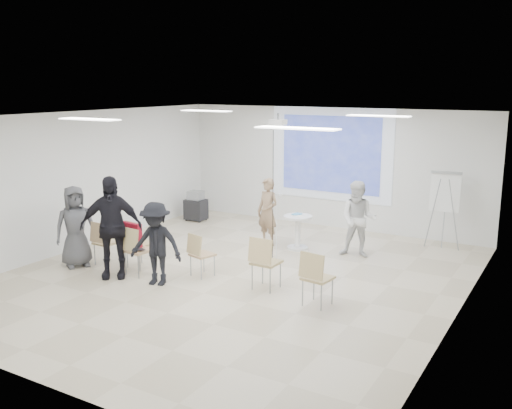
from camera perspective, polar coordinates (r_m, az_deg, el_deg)
The scene contains 30 objects.
floor at distance 10.87m, azimuth -2.14°, elevation -7.48°, with size 8.00×9.00×0.10m, color beige.
ceiling at distance 10.26m, azimuth -2.28°, elevation 9.06°, with size 8.00×9.00×0.10m, color white.
wall_back at distance 14.44m, azimuth 7.53°, elevation 3.66°, with size 8.00×0.10×3.00m, color silver.
wall_left at distance 13.05m, azimuth -17.41°, elevation 2.31°, with size 0.10×9.00×3.00m, color silver.
wall_right at distance 9.01m, azimuth 20.12°, elevation -2.07°, with size 0.10×9.00×3.00m, color silver.
projection_halo at distance 14.34m, azimuth 7.46°, elevation 5.01°, with size 3.20×0.01×2.30m, color silver.
projection_image at distance 14.32m, azimuth 7.44°, elevation 5.00°, with size 2.60×0.01×1.90m, color #2E409E.
pedestal_table at distance 12.52m, azimuth 4.19°, elevation -2.56°, with size 0.75×0.75×0.77m.
player_left at distance 12.70m, azimuth 1.17°, elevation -0.32°, with size 0.63×0.43×1.73m, color #9A7B5E.
player_right at distance 12.05m, azimuth 10.22°, elevation -1.06°, with size 0.86×0.69×1.78m, color white.
controller_left at distance 12.77m, azimuth 2.43°, elevation 1.01°, with size 0.04×0.12×0.04m, color white.
controller_right at distance 12.27m, azimuth 9.89°, elevation 0.68°, with size 0.04×0.12×0.04m, color white.
chair_far_left at distance 11.78m, azimuth -15.03°, elevation -3.40°, with size 0.43×0.46×0.89m.
chair_left_mid at distance 11.42m, azimuth -11.87°, elevation -3.53°, with size 0.51×0.54×0.96m.
chair_left_inner at distance 11.00m, azimuth -11.99°, elevation -4.19°, with size 0.49×0.52×0.94m.
chair_center at distance 10.75m, azimuth -5.70°, elevation -4.70°, with size 0.49×0.51×0.84m.
chair_right_inner at distance 10.01m, azimuth 0.81°, elevation -5.45°, with size 0.46×0.49×0.97m.
chair_right_far at distance 9.33m, azimuth 5.95°, elevation -6.96°, with size 0.49×0.52×0.94m.
red_jacket at distance 11.27m, azimuth -12.33°, elevation -2.95°, with size 0.49×0.11×0.47m, color #AB1528.
laptop at distance 11.08m, azimuth -11.60°, elevation -4.33°, with size 0.35×0.25×0.03m, color black.
audience_left at distance 10.88m, azimuth -14.34°, elevation -1.48°, with size 1.29×0.77×2.21m, color black.
audience_mid at distance 10.37m, azimuth -9.99°, elevation -3.35°, with size 1.12×0.61×1.73m, color black.
audience_outer at distance 11.78m, azimuth -17.63°, elevation -1.65°, with size 0.89×0.58×1.82m, color #535358.
flipchart_easel at distance 12.98m, azimuth 18.39°, elevation 1.16°, with size 0.74×0.56×1.72m.
av_cart at distance 15.22m, azimuth -6.03°, elevation -0.23°, with size 0.54×0.44×0.79m.
ceiling_projector at distance 11.52m, azimuth 2.18°, elevation 7.59°, with size 0.30×0.25×3.00m.
fluor_panel_nw at distance 13.03m, azimuth -5.01°, elevation 9.31°, with size 1.20×0.30×0.02m, color white.
fluor_panel_ne at distance 11.22m, azimuth 12.14°, elevation 8.65°, with size 1.20×0.30×0.02m, color white.
fluor_panel_sw at distance 10.38m, azimuth -16.32°, elevation 8.19°, with size 1.20×0.30×0.02m, color white.
fluor_panel_se at distance 7.98m, azimuth 4.13°, elevation 7.61°, with size 1.20×0.30×0.02m, color white.
Camera 1 is at (5.50, -8.64, 3.58)m, focal length 40.00 mm.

